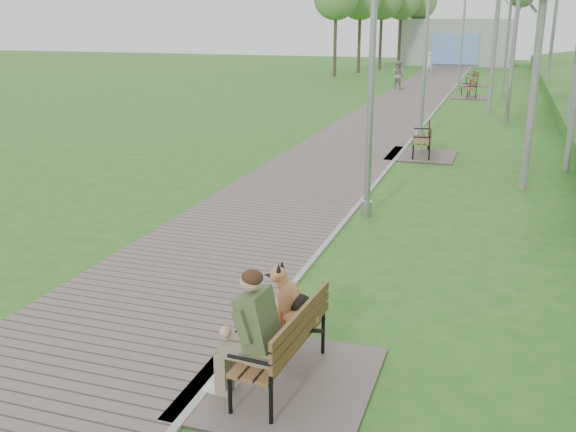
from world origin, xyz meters
name	(u,v)px	position (x,y,z in m)	size (l,w,h in m)	color
ground	(317,256)	(0.00, 0.00, 0.00)	(120.00, 120.00, 0.00)	#296920
walkway	(403,104)	(-1.75, 21.50, 0.02)	(3.50, 67.00, 0.04)	#6D5E58
kerb	(439,106)	(0.00, 21.50, 0.03)	(0.10, 67.00, 0.05)	#999993
building_north	(457,42)	(-1.50, 50.97, 1.99)	(10.00, 5.20, 4.00)	#9E9E99
bench_main	(273,346)	(0.69, -4.25, 0.51)	(2.07, 2.30, 1.80)	#6D5E58
bench_second	(421,148)	(0.64, 9.49, 0.23)	(2.03, 2.25, 1.25)	#6D5E58
bench_third	(468,94)	(1.11, 25.63, 0.21)	(1.86, 2.07, 1.14)	#6D5E58
bench_far	(472,82)	(0.93, 32.41, 0.20)	(1.77, 1.97, 1.09)	#6D5E58
lamp_post_near	(371,90)	(0.33, 2.72, 2.71)	(0.22, 0.22, 5.79)	#929599
lamp_post_second	(425,63)	(0.20, 12.87, 2.61)	(0.22, 0.22, 5.58)	#929599
lamp_post_third	(462,46)	(0.35, 28.85, 2.56)	(0.21, 0.21, 5.49)	#929599
pedestrian_near	(429,64)	(-2.50, 38.28, 0.88)	(0.64, 0.42, 1.76)	silver
pedestrian_far	(398,75)	(-3.16, 28.47, 0.84)	(0.81, 0.63, 1.68)	gray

